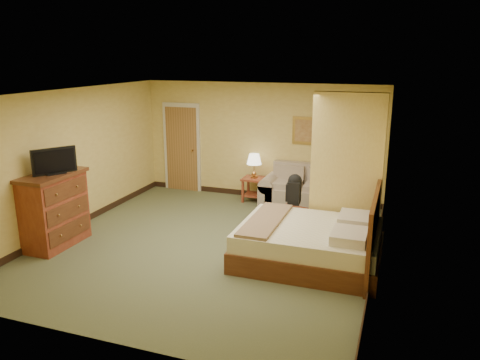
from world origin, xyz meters
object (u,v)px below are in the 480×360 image
at_px(loveseat, 304,194).
at_px(coffee_table, 294,218).
at_px(bed, 313,243).
at_px(dresser, 55,209).

xyz_separation_m(loveseat, coffee_table, (0.16, -1.64, 0.02)).
xyz_separation_m(loveseat, bed, (0.70, -2.68, 0.03)).
relative_size(loveseat, dresser, 1.42).
relative_size(loveseat, coffee_table, 2.14).
distance_m(loveseat, dresser, 4.98).
height_order(loveseat, bed, bed).
relative_size(loveseat, bed, 0.83).
bearing_deg(loveseat, bed, -75.28).
distance_m(loveseat, bed, 2.77).
xyz_separation_m(coffee_table, bed, (0.55, -1.03, 0.01)).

